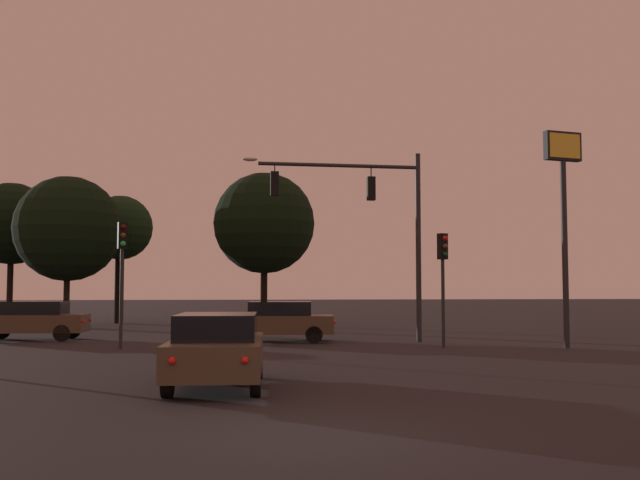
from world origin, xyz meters
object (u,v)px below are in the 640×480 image
car_nearside_lane (217,349)px  car_crossing_right (32,320)px  tree_behind_sign (68,229)px  tree_center_horizon (12,224)px  traffic_light_corner_left (122,259)px  traffic_light_corner_right (443,266)px  tree_right_cluster (264,223)px  store_sign_illuminated (564,190)px  traffic_signal_mast_arm (369,210)px  car_crossing_left (277,321)px  tree_left_far (120,229)px

car_nearside_lane → car_crossing_right: (-7.62, 13.99, -0.00)m
tree_behind_sign → tree_center_horizon: 5.97m
traffic_light_corner_left → traffic_light_corner_right: (10.94, -0.60, -0.23)m
car_crossing_right → tree_behind_sign: 9.62m
tree_right_cluster → car_nearside_lane: bearing=-94.0°
traffic_light_corner_left → tree_center_horizon: tree_center_horizon is taller
store_sign_illuminated → tree_behind_sign: 24.46m
traffic_light_corner_right → car_crossing_right: bearing=161.8°
store_sign_illuminated → tree_center_horizon: 30.32m
traffic_signal_mast_arm → tree_right_cluster: 13.53m
traffic_signal_mast_arm → car_crossing_right: bearing=168.8°
traffic_light_corner_left → car_crossing_left: bearing=25.7°
traffic_signal_mast_arm → tree_behind_sign: 17.61m
car_crossing_left → traffic_light_corner_right: bearing=-29.8°
traffic_signal_mast_arm → tree_right_cluster: tree_right_cluster is taller
store_sign_illuminated → tree_center_horizon: tree_center_horizon is taller
tree_center_horizon → tree_right_cluster: bearing=-9.6°
store_sign_illuminated → tree_center_horizon: bearing=142.2°
tree_right_cluster → tree_center_horizon: bearing=170.4°
car_nearside_lane → tree_center_horizon: size_ratio=0.55×
traffic_signal_mast_arm → tree_center_horizon: bearing=139.0°
traffic_light_corner_right → store_sign_illuminated: 4.89m
traffic_light_corner_left → tree_left_far: tree_left_far is taller
tree_left_far → tree_behind_sign: bearing=-112.6°
car_crossing_right → car_nearside_lane: bearing=-61.4°
store_sign_illuminated → car_nearside_lane: bearing=-144.1°
traffic_light_corner_left → store_sign_illuminated: size_ratio=0.57×
car_nearside_lane → store_sign_illuminated: 14.89m
car_crossing_left → tree_right_cluster: tree_right_cluster is taller
tree_left_far → car_crossing_right: bearing=-94.8°
traffic_light_corner_left → car_crossing_right: bearing=133.2°
traffic_light_corner_left → traffic_light_corner_right: bearing=-3.2°
traffic_light_corner_right → car_nearside_lane: bearing=-129.3°
traffic_light_corner_right → car_crossing_right: 15.95m
store_sign_illuminated → traffic_signal_mast_arm: bearing=153.1°
store_sign_illuminated → car_crossing_right: bearing=163.4°
car_crossing_left → tree_behind_sign: (-10.22, 10.35, 4.25)m
store_sign_illuminated → traffic_light_corner_right: bearing=169.8°
tree_left_far → tree_right_cluster: (8.21, -2.58, 0.17)m
car_crossing_left → car_crossing_right: bearing=169.5°
traffic_signal_mast_arm → tree_left_far: size_ratio=0.98×
traffic_light_corner_right → car_nearside_lane: size_ratio=0.90×
tree_behind_sign → tree_right_cluster: bearing=10.7°
traffic_light_corner_left → tree_center_horizon: 19.60m
traffic_light_corner_right → tree_behind_sign: (-15.79, 13.54, 2.25)m
traffic_signal_mast_arm → store_sign_illuminated: 6.97m
car_crossing_left → car_crossing_right: (-9.46, 1.76, -0.00)m
car_crossing_right → tree_left_far: tree_left_far is taller
tree_left_far → tree_center_horizon: tree_center_horizon is taller
car_nearside_lane → traffic_signal_mast_arm: bearing=65.3°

